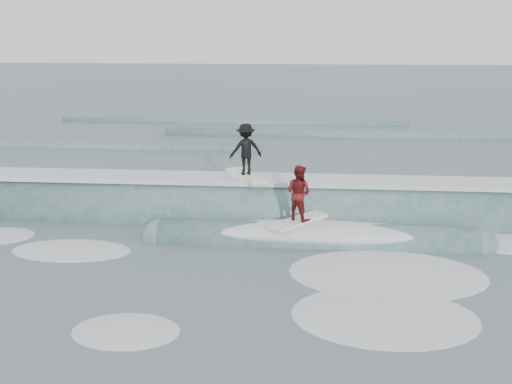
{
  "coord_description": "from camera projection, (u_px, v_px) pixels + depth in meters",
  "views": [
    {
      "loc": [
        1.35,
        -13.56,
        5.95
      ],
      "look_at": [
        0.0,
        2.96,
        1.1
      ],
      "focal_mm": 40.0,
      "sensor_mm": 36.0,
      "label": 1
    }
  ],
  "objects": [
    {
      "name": "far_swells",
      "position": [
        231.0,
        136.0,
        31.83
      ],
      "size": [
        38.28,
        8.65,
        0.8
      ],
      "color": "#355A59",
      "rests_on": "ground"
    },
    {
      "name": "surfer_red",
      "position": [
        299.0,
        196.0,
        15.95
      ],
      "size": [
        1.76,
        1.85,
        1.68
      ],
      "color": "silver",
      "rests_on": "ground"
    },
    {
      "name": "ground",
      "position": [
        247.0,
        265.0,
        14.75
      ],
      "size": [
        160.0,
        160.0,
        0.0
      ],
      "primitive_type": "plane",
      "color": "#3F555C",
      "rests_on": "ground"
    },
    {
      "name": "surfer_black",
      "position": [
        246.0,
        152.0,
        17.97
      ],
      "size": [
        1.53,
        1.99,
        1.72
      ],
      "color": "white",
      "rests_on": "ground"
    },
    {
      "name": "breaking_wave",
      "position": [
        266.0,
        218.0,
        18.2
      ],
      "size": [
        20.32,
        4.01,
        2.46
      ],
      "color": "#355A59",
      "rests_on": "ground"
    },
    {
      "name": "whitewater",
      "position": [
        286.0,
        274.0,
        14.21
      ],
      "size": [
        16.91,
        7.07,
        0.1
      ],
      "color": "silver",
      "rests_on": "ground"
    }
  ]
}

